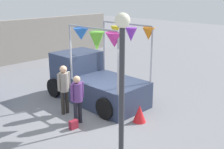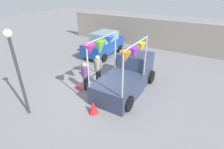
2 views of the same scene
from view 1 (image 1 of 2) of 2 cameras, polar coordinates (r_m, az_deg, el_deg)
ground_plane at (r=10.15m, az=-4.10°, el=-8.07°), size 60.00×60.00×0.00m
vendor_truck at (r=11.27m, az=-4.01°, el=-0.75°), size 2.42×4.13×3.08m
person_customer at (r=9.18m, az=-7.07°, el=-4.20°), size 0.53×0.34×1.64m
person_vendor at (r=9.96m, az=-9.73°, el=-2.09°), size 0.53×0.34×1.78m
handbag at (r=9.18m, az=-7.82°, el=-10.03°), size 0.28×0.16×0.28m
street_lamp at (r=6.00m, az=2.02°, el=-0.15°), size 0.32×0.32×3.82m
folded_kite_bundle_crimson at (r=9.52m, az=5.61°, el=-7.89°), size 0.45×0.45×0.60m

